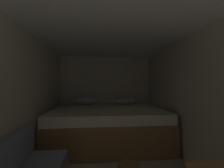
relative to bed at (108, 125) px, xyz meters
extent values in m
cube|color=beige|center=(0.00, 0.95, 0.67)|extent=(2.66, 0.05, 2.12)
cube|color=beige|center=(-1.31, -1.44, 0.67)|extent=(0.05, 4.74, 2.12)
cube|color=beige|center=(1.31, -1.44, 0.67)|extent=(0.05, 4.74, 2.12)
cube|color=white|center=(0.00, -1.44, 1.75)|extent=(2.66, 4.74, 0.05)
cube|color=olive|center=(0.00, -0.01, -0.10)|extent=(2.44, 1.78, 0.59)
cube|color=beige|center=(0.00, -0.01, 0.29)|extent=(2.40, 1.74, 0.19)
ellipsoid|color=white|center=(-0.55, 0.66, 0.48)|extent=(0.55, 0.33, 0.20)
ellipsoid|color=white|center=(0.55, 0.66, 0.48)|extent=(0.55, 0.33, 0.20)
camera|label=1|loc=(-0.22, -3.47, 0.91)|focal=24.41mm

